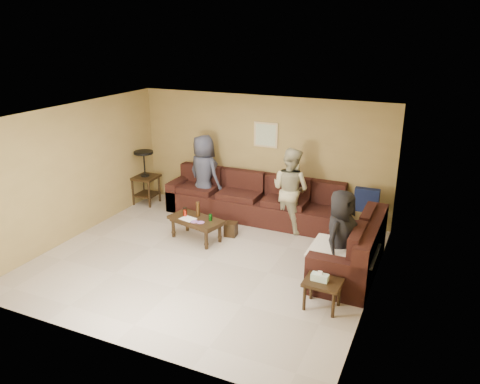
{
  "coord_description": "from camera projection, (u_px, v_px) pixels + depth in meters",
  "views": [
    {
      "loc": [
        3.49,
        -6.35,
        3.8
      ],
      "look_at": [
        0.25,
        0.85,
        1.0
      ],
      "focal_mm": 35.0,
      "sensor_mm": 36.0,
      "label": 1
    }
  ],
  "objects": [
    {
      "name": "person_left",
      "position": [
        204.0,
        174.0,
        9.95
      ],
      "size": [
        0.95,
        0.77,
        1.68
      ],
      "primitive_type": "imported",
      "rotation": [
        0.0,
        0.0,
        2.82
      ],
      "color": "#333648",
      "rests_on": "ground"
    },
    {
      "name": "sectional_sofa",
      "position": [
        281.0,
        219.0,
        8.96
      ],
      "size": [
        4.65,
        2.9,
        0.97
      ],
      "color": "#331511",
      "rests_on": "ground"
    },
    {
      "name": "coffee_table",
      "position": [
        196.0,
        221.0,
        8.73
      ],
      "size": [
        1.12,
        0.75,
        0.71
      ],
      "rotation": [
        0.0,
        0.0,
        -0.24
      ],
      "color": "black",
      "rests_on": "ground"
    },
    {
      "name": "waste_bin",
      "position": [
        231.0,
        229.0,
        8.96
      ],
      "size": [
        0.25,
        0.25,
        0.27
      ],
      "primitive_type": "cube",
      "rotation": [
        0.0,
        0.0,
        0.11
      ],
      "color": "black",
      "rests_on": "ground"
    },
    {
      "name": "person_right",
      "position": [
        340.0,
        237.0,
        7.18
      ],
      "size": [
        0.63,
        0.82,
        1.51
      ],
      "primitive_type": "imported",
      "rotation": [
        0.0,
        0.0,
        1.35
      ],
      "color": "black",
      "rests_on": "ground"
    },
    {
      "name": "wall_art",
      "position": [
        266.0,
        135.0,
        9.6
      ],
      "size": [
        0.52,
        0.04,
        0.52
      ],
      "color": "tan",
      "rests_on": "ground"
    },
    {
      "name": "side_table_right",
      "position": [
        322.0,
        284.0,
        6.58
      ],
      "size": [
        0.53,
        0.44,
        0.57
      ],
      "rotation": [
        0.0,
        0.0,
        -0.02
      ],
      "color": "black",
      "rests_on": "ground"
    },
    {
      "name": "person_middle",
      "position": [
        290.0,
        189.0,
        9.04
      ],
      "size": [
        0.95,
        0.84,
        1.65
      ],
      "primitive_type": "imported",
      "rotation": [
        0.0,
        0.0,
        2.84
      ],
      "color": "tan",
      "rests_on": "ground"
    },
    {
      "name": "room",
      "position": [
        204.0,
        167.0,
        7.53
      ],
      "size": [
        5.6,
        5.5,
        2.5
      ],
      "color": "#B3A697",
      "rests_on": "ground"
    },
    {
      "name": "end_table_left",
      "position": [
        145.0,
        176.0,
        10.46
      ],
      "size": [
        0.55,
        0.55,
        1.21
      ],
      "rotation": [
        0.0,
        0.0,
        0.04
      ],
      "color": "black",
      "rests_on": "ground"
    }
  ]
}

